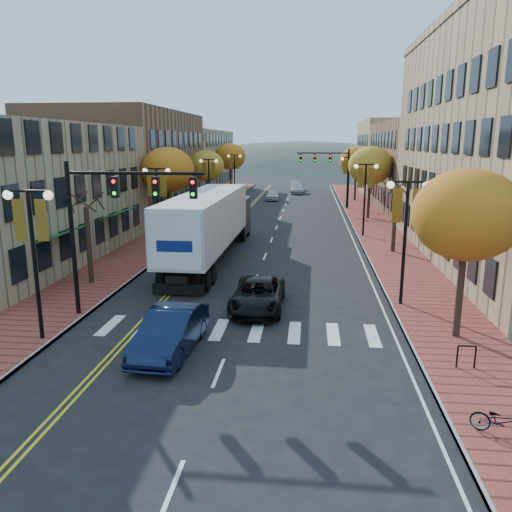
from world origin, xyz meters
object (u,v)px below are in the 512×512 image
(black_suv, at_px, (258,295))
(bicycle, at_px, (502,421))
(navy_sedan, at_px, (170,331))
(semi_truck, at_px, (211,220))

(black_suv, bearing_deg, bicycle, -52.58)
(navy_sedan, xyz_separation_m, black_suv, (2.78, 5.28, -0.11))
(navy_sedan, bearing_deg, black_suv, 65.48)
(bicycle, bearing_deg, semi_truck, 54.71)
(navy_sedan, distance_m, bicycle, 11.34)
(navy_sedan, relative_size, black_suv, 0.98)
(black_suv, relative_size, bicycle, 3.24)
(semi_truck, relative_size, navy_sedan, 3.67)
(black_suv, height_order, bicycle, black_suv)
(semi_truck, distance_m, navy_sedan, 15.49)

